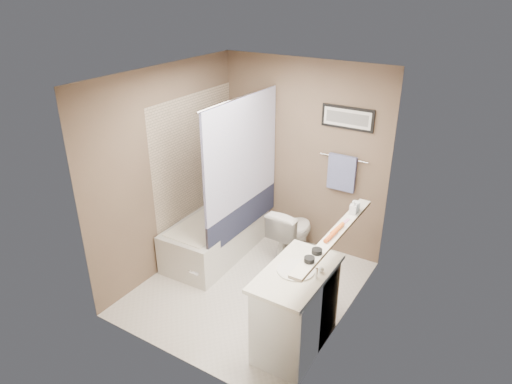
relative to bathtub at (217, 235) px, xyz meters
The scene contains 34 objects.
ground 0.89m from the bathtub, 28.77° to the right, with size 2.50×2.50×0.00m, color silver.
ceiling 2.30m from the bathtub, 28.77° to the right, with size 2.20×2.50×0.04m, color silver.
wall_back 1.46m from the bathtub, 47.49° to the left, with size 2.20×0.04×2.40m, color brown.
wall_front 2.04m from the bathtub, 65.45° to the right, with size 2.20×0.04×2.40m, color brown.
wall_left 1.09m from the bathtub, 128.71° to the right, with size 0.04×2.50×2.40m, color brown.
wall_right 2.10m from the bathtub, 12.68° to the right, with size 0.04×2.50×2.40m, color brown.
tile_surround 0.83m from the bathtub, 165.54° to the left, with size 0.02×1.55×2.00m, color #BAA68D.
curtain_rod 1.84m from the bathtub, 14.14° to the left, with size 0.02×0.02×1.55m, color silver.
curtain_upper 1.21m from the bathtub, 14.14° to the left, with size 0.03×1.45×1.28m, color white.
curtain_lower 0.49m from the bathtub, 14.14° to the left, with size 0.03×1.45×0.36m, color #232741.
mirror 2.36m from the bathtub, 16.98° to the right, with size 0.02×1.60×1.00m, color silver.
shelf 2.06m from the bathtub, 17.47° to the right, with size 0.12×1.60×0.03m, color silver.
towel_bar 1.85m from the bathtub, 31.71° to the left, with size 0.02×0.02×0.60m, color silver.
towel 1.75m from the bathtub, 31.07° to the left, with size 0.34×0.05×0.44m, color #94A1D8.
art_frame 2.17m from the bathtub, 32.25° to the left, with size 0.62×0.03×0.26m, color black.
art_mat 2.16m from the bathtub, 31.81° to the left, with size 0.56×0.00×0.20m, color white.
art_image 2.16m from the bathtub, 31.71° to the left, with size 0.50×0.00×0.13m, color #595959.
door 2.23m from the bathtub, 51.83° to the right, with size 0.80×0.02×2.00m, color silver.
door_handle 2.02m from the bathtub, 58.80° to the right, with size 0.02×0.02×0.10m, color silver.
bathtub is the anchor object (origin of this frame).
tub_rim 0.25m from the bathtub, 135.00° to the left, with size 0.56×1.36×0.02m, color white.
toilet 0.95m from the bathtub, 26.36° to the left, with size 0.39×0.68×0.70m, color white.
vanity 1.85m from the bathtub, 30.05° to the right, with size 0.50×0.90×0.80m, color white.
countertop 1.93m from the bathtub, 30.20° to the right, with size 0.54×0.96×0.04m, color silver.
sink_basin 1.93m from the bathtub, 30.36° to the right, with size 0.34×0.34×0.01m, color silver.
faucet_spout 2.11m from the bathtub, 27.47° to the right, with size 0.02×0.02×0.10m, color silver.
faucet_knob 2.06m from the bathtub, 24.88° to the right, with size 0.05×0.05×0.05m, color silver.
candle_bowl_near 2.28m from the bathtub, 31.78° to the right, with size 0.09×0.09×0.04m, color black.
candle_bowl_far 2.21m from the bathtub, 28.26° to the right, with size 0.09×0.09×0.04m, color black.
hair_brush_front 2.10m from the bathtub, 20.54° to the right, with size 0.04×0.04×0.22m, color #D9571E.
hair_brush_back 2.06m from the bathtub, 16.11° to the right, with size 0.04×0.04×0.22m, color orange.
pink_comb 2.01m from the bathtub, 10.64° to the right, with size 0.03×0.16×0.01m, color pink.
glass_jar 2.01m from the bathtub, ahead, with size 0.08×0.08×0.10m, color white.
soap_bottle 2.02m from the bathtub, ahead, with size 0.07×0.07×0.15m, color #999999.
Camera 1 is at (2.31, -3.58, 3.22)m, focal length 32.00 mm.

